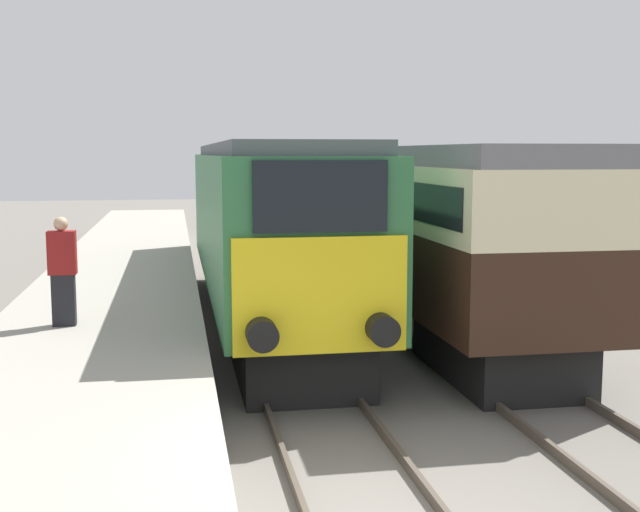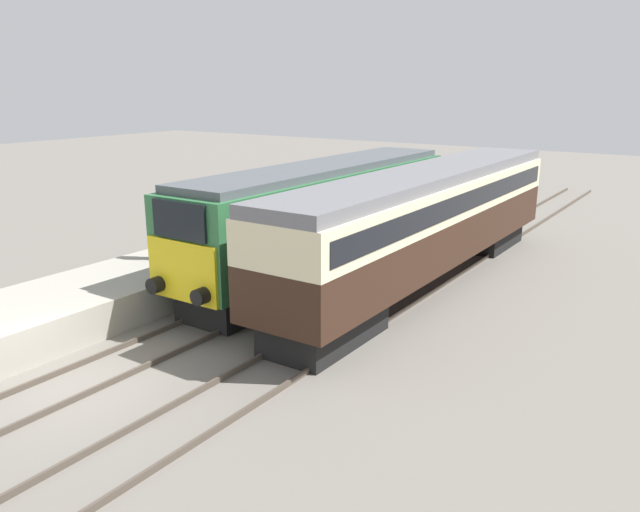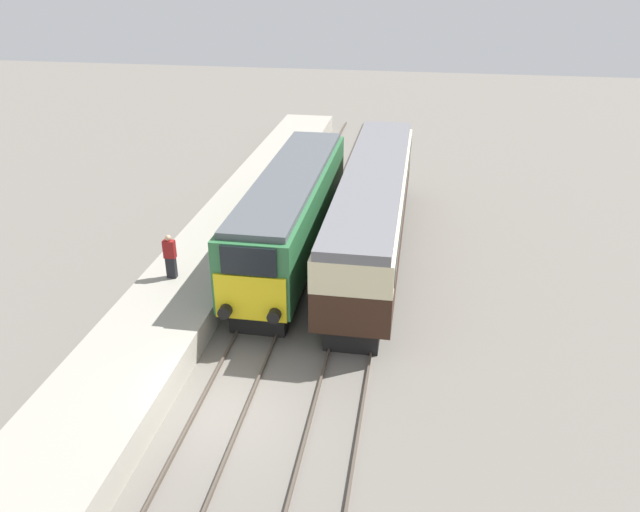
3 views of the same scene
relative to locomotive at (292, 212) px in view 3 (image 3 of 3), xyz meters
The scene contains 7 objects.
ground_plane 10.61m from the locomotive, 90.00° to the right, with size 120.00×120.00×0.00m, color slate.
platform_left 4.41m from the locomotive, 144.23° to the right, with size 3.50×50.00×1.03m.
rails_near_track 5.79m from the locomotive, 90.00° to the right, with size 1.51×60.00×0.14m.
rails_far_track 6.72m from the locomotive, 57.70° to the right, with size 1.50×60.00×0.14m.
locomotive is the anchor object (origin of this frame).
passenger_carriage 3.60m from the locomotive, 19.12° to the left, with size 2.75×16.83×3.94m.
person_on_platform 5.79m from the locomotive, 130.96° to the right, with size 0.44×0.26×1.77m.
Camera 3 is at (5.28, -13.96, 12.27)m, focal length 35.00 mm.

